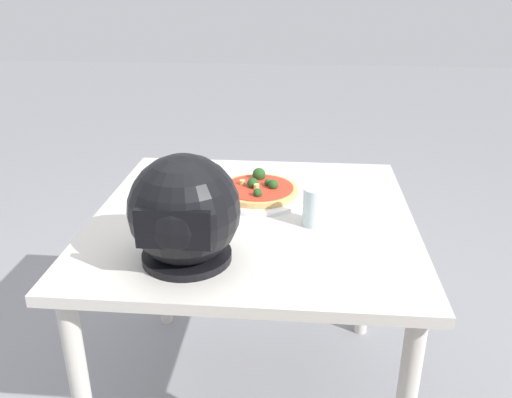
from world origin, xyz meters
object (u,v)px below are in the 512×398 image
object	(u,v)px
dining_table	(253,240)
drinking_glass	(315,207)
pizza	(259,189)
motorcycle_helmet	(184,212)

from	to	relation	value
dining_table	drinking_glass	size ratio (longest dim) A/B	8.50
drinking_glass	dining_table	bearing A→B (deg)	-16.23
pizza	motorcycle_helmet	xyz separation A→B (m)	(0.15, 0.41, 0.11)
dining_table	drinking_glass	xyz separation A→B (m)	(-0.18, 0.05, 0.14)
pizza	drinking_glass	bearing A→B (deg)	132.67
motorcycle_helmet	drinking_glass	distance (m)	0.40
motorcycle_helmet	dining_table	bearing A→B (deg)	-116.98
pizza	drinking_glass	size ratio (longest dim) A/B	2.27
dining_table	pizza	bearing A→B (deg)	-92.31
motorcycle_helmet	drinking_glass	xyz separation A→B (m)	(-0.32, -0.23, -0.08)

